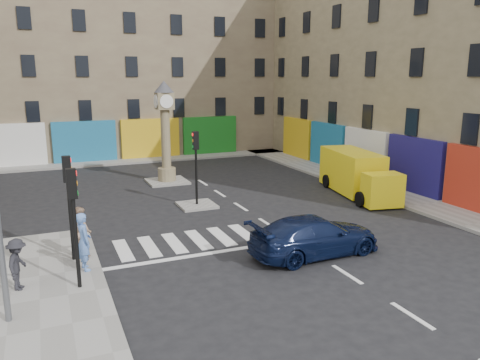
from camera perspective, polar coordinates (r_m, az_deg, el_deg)
ground at (r=17.83m, az=9.11°, el=-8.91°), size 120.00×120.00×0.00m
sidewalk_right at (r=30.47m, az=13.01°, el=0.09°), size 2.60×30.00×0.15m
sidewalk_far at (r=37.06m, az=-15.05°, el=2.16°), size 32.00×2.40×0.15m
island_near at (r=23.93m, az=-5.27°, el=-3.06°), size 1.80×1.80×0.12m
island_far at (r=29.53m, az=-8.87°, el=-0.16°), size 2.40×2.40×0.12m
building_right at (r=33.95m, az=22.60°, el=14.18°), size 10.00×30.00×16.00m
building_far at (r=42.31m, az=-16.90°, el=14.75°), size 32.00×10.00×17.00m
traffic_light_left_near at (r=14.69m, az=-19.61°, el=-3.39°), size 0.28×0.22×3.70m
traffic_light_left_far at (r=17.02m, az=-20.17°, el=-1.32°), size 0.28×0.22×3.70m
traffic_light_island at (r=23.38m, az=-5.40°, el=2.92°), size 0.28×0.22×3.70m
clock_pillar at (r=28.97m, az=-9.10°, el=6.58°), size 1.20×1.20×6.10m
navy_sedan at (r=17.53m, az=9.10°, el=-6.74°), size 5.11×2.26×1.46m
yellow_van at (r=26.81m, az=14.03°, el=0.74°), size 3.13×6.69×2.35m
pedestrian_blue at (r=16.41m, az=-18.50°, el=-7.11°), size 0.60×0.79×1.97m
pedestrian_tan at (r=17.74m, az=-18.88°, el=-5.93°), size 1.00×1.09×1.81m
pedestrian_dark at (r=15.75m, az=-25.48°, el=-9.26°), size 0.85×1.15×1.59m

